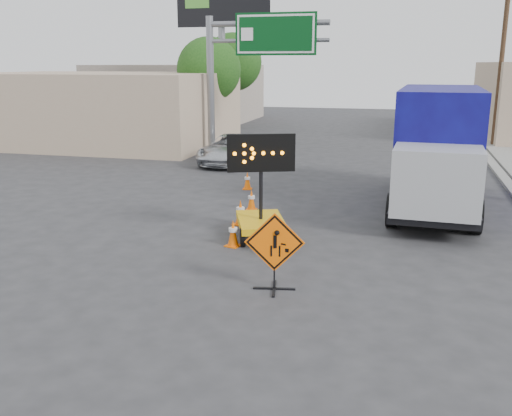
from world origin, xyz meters
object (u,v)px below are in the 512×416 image
at_px(construction_sign, 275,250).
at_px(pickup_truck, 232,149).
at_px(arrow_board, 261,215).
at_px(box_truck, 437,155).

xyz_separation_m(construction_sign, pickup_truck, (-5.38, 14.41, -0.20)).
distance_m(arrow_board, pickup_truck, 11.78).
height_order(arrow_board, box_truck, box_truck).
distance_m(pickup_truck, box_truck, 10.89).
bearing_deg(arrow_board, pickup_truck, 90.04).
bearing_deg(box_truck, pickup_truck, 146.60).
bearing_deg(construction_sign, box_truck, 56.46).
height_order(pickup_truck, box_truck, box_truck).
bearing_deg(construction_sign, pickup_truck, 99.84).
bearing_deg(arrow_board, construction_sign, -92.10).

